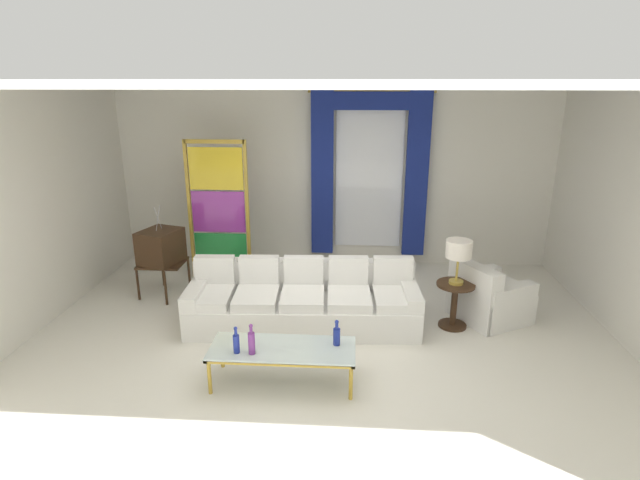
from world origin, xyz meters
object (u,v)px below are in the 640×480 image
bottle_amber_squat (236,342)px  round_side_table (454,301)px  coffee_table (283,350)px  bottle_crystal_tall (252,342)px  table_lamp_brass (459,251)px  vintage_tv (161,248)px  peacock_figurine (245,274)px  armchair_white (488,299)px  stained_glass_divider (219,215)px  bottle_blue_decanter (337,335)px  couch_white_long (303,302)px

bottle_amber_squat → round_side_table: 2.89m
coffee_table → bottle_crystal_tall: bearing=-154.5°
round_side_table → bottle_amber_squat: bearing=-148.1°
coffee_table → table_lamp_brass: table_lamp_brass is taller
bottle_amber_squat → round_side_table: (2.45, 1.53, -0.17)m
vintage_tv → peacock_figurine: 1.28m
round_side_table → peacock_figurine: bearing=159.8°
peacock_figurine → round_side_table: bearing=-20.2°
bottle_amber_squat → table_lamp_brass: size_ratio=0.51×
armchair_white → stained_glass_divider: (-3.85, 1.16, 0.77)m
vintage_tv → round_side_table: size_ratio=2.26×
bottle_blue_decanter → stained_glass_divider: bearing=125.4°
bottle_crystal_tall → stained_glass_divider: (-1.08, 2.94, 0.51)m
couch_white_long → bottle_crystal_tall: bearing=-103.9°
peacock_figurine → round_side_table: (2.94, -1.08, 0.14)m
vintage_tv → peacock_figurine: vintage_tv is taller
coffee_table → round_side_table: 2.44m
table_lamp_brass → round_side_table: bearing=180.0°
couch_white_long → bottle_blue_decanter: couch_white_long is taller
vintage_tv → table_lamp_brass: vintage_tv is taller
stained_glass_divider → peacock_figurine: bearing=-36.5°
vintage_tv → stained_glass_divider: bearing=44.8°
bottle_crystal_tall → round_side_table: (2.30, 1.53, -0.19)m
vintage_tv → stained_glass_divider: 1.02m
bottle_crystal_tall → round_side_table: size_ratio=0.55×
peacock_figurine → table_lamp_brass: 3.23m
couch_white_long → peacock_figurine: bearing=132.0°
coffee_table → table_lamp_brass: bearing=34.8°
couch_white_long → bottle_crystal_tall: size_ratio=9.00×
coffee_table → bottle_crystal_tall: 0.36m
bottle_blue_decanter → bottle_amber_squat: size_ratio=0.97×
coffee_table → couch_white_long: bearing=86.6°
stained_glass_divider → table_lamp_brass: bearing=-22.6°
stained_glass_divider → peacock_figurine: 1.00m
bottle_crystal_tall → peacock_figurine: bearing=103.8°
peacock_figurine → couch_white_long: bearing=-48.0°
bottle_amber_squat → round_side_table: bearing=31.9°
bottle_amber_squat → stained_glass_divider: bearing=107.4°
vintage_tv → table_lamp_brass: bearing=-10.0°
couch_white_long → peacock_figurine: (-1.01, 1.13, -0.09)m
round_side_table → stained_glass_divider: bearing=157.4°
bottle_crystal_tall → stained_glass_divider: size_ratio=0.15×
vintage_tv → round_side_table: 4.14m
bottle_crystal_tall → round_side_table: bottle_crystal_tall is taller
table_lamp_brass → couch_white_long: bearing=-178.7°
peacock_figurine → bottle_crystal_tall: bearing=-76.2°
bottle_blue_decanter → armchair_white: armchair_white is taller
bottle_blue_decanter → coffee_table: bearing=-169.9°
armchair_white → peacock_figurine: 3.52m
couch_white_long → coffee_table: (-0.08, -1.35, 0.07)m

